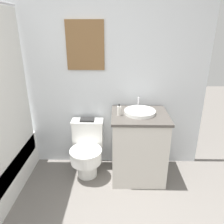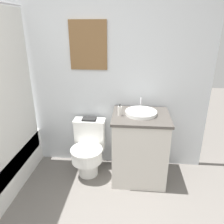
{
  "view_description": "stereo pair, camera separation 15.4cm",
  "coord_description": "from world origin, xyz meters",
  "views": [
    {
      "loc": [
        0.52,
        -0.7,
        1.77
      ],
      "look_at": [
        0.48,
        1.45,
        0.91
      ],
      "focal_mm": 35.0,
      "sensor_mm": 36.0,
      "label": 1
    },
    {
      "loc": [
        0.68,
        -0.69,
        1.77
      ],
      "look_at": [
        0.48,
        1.45,
        0.91
      ],
      "focal_mm": 35.0,
      "sensor_mm": 36.0,
      "label": 2
    }
  ],
  "objects": [
    {
      "name": "toilet",
      "position": [
        0.16,
        1.64,
        0.33
      ],
      "size": [
        0.39,
        0.51,
        0.67
      ],
      "color": "white",
      "rests_on": "ground_plane"
    },
    {
      "name": "wall_back",
      "position": [
        0.0,
        1.92,
        1.25
      ],
      "size": [
        3.25,
        0.07,
        2.5
      ],
      "color": "silver",
      "rests_on": "ground_plane"
    },
    {
      "name": "soap_bottle",
      "position": [
        0.56,
        1.56,
        0.89
      ],
      "size": [
        0.04,
        0.04,
        0.13
      ],
      "color": "silver",
      "rests_on": "vanity"
    },
    {
      "name": "sink",
      "position": [
        0.79,
        1.62,
        0.85
      ],
      "size": [
        0.35,
        0.39,
        0.13
      ],
      "color": "white",
      "rests_on": "vanity"
    },
    {
      "name": "vanity",
      "position": [
        0.79,
        1.6,
        0.42
      ],
      "size": [
        0.65,
        0.58,
        0.83
      ],
      "color": "beige",
      "rests_on": "ground_plane"
    },
    {
      "name": "book_on_tank",
      "position": [
        0.16,
        1.77,
        0.68
      ],
      "size": [
        0.17,
        0.12,
        0.02
      ],
      "color": "black",
      "rests_on": "toilet"
    }
  ]
}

